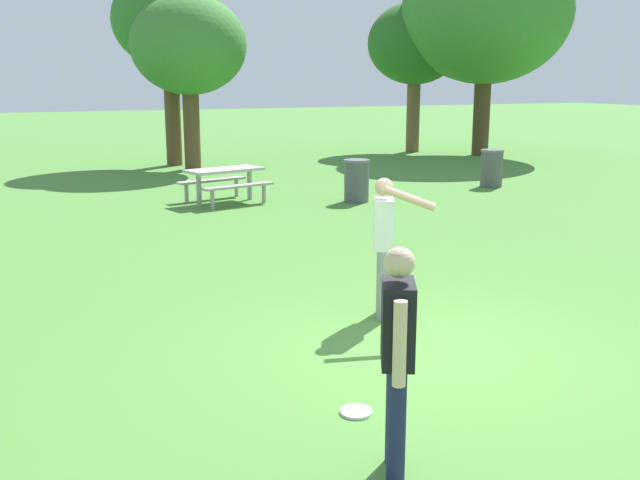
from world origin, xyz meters
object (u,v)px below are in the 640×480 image
Objects in this scene: person_thrower at (397,346)px; frisbee at (356,412)px; tree_far_right at (415,45)px; person_catcher at (384,237)px; picnic_table_far at (225,178)px; trash_can_further_along at (492,168)px; tree_broad_center at (189,46)px; trash_can_beside_table at (357,181)px; tree_slender_mid at (486,11)px; tree_tall_left at (169,22)px.

person_thrower reaches higher than frisbee.
person_thrower is 6.08× the size of frisbee.
person_thrower is 0.30× the size of tree_far_right.
person_catcher is 0.82× the size of picnic_table_far.
trash_can_further_along is (9.18, 10.04, 0.47)m from frisbee.
person_catcher is at bearing -94.91° from picnic_table_far.
person_thrower reaches higher than picnic_table_far.
person_catcher reaches higher than picnic_table_far.
frisbee is 17.57m from tree_broad_center.
trash_can_further_along is (7.73, 7.94, -0.48)m from person_catcher.
tree_slender_mid is (8.91, 7.27, 4.58)m from trash_can_beside_table.
person_thrower is at bearing -128.48° from tree_slender_mid.
picnic_table_far is 7.02m from trash_can_further_along.
trash_can_beside_table is 0.18× the size of tree_broad_center.
picnic_table_far is 2.07× the size of trash_can_beside_table.
person_catcher is at bearing 55.41° from frisbee.
frisbee is at bearing -101.63° from picnic_table_far.
person_catcher is 20.07m from tree_far_right.
trash_can_further_along is (9.35, 10.97, -0.46)m from person_thrower.
trash_can_beside_table is 0.17× the size of tree_far_right.
tree_far_right reaches higher than person_thrower.
trash_can_beside_table is at bearing 63.78° from person_thrower.
tree_tall_left reaches higher than tree_broad_center.
tree_far_right reaches higher than frisbee.
tree_broad_center reaches higher than picnic_table_far.
tree_tall_left is 0.79× the size of tree_slender_mid.
tree_broad_center is at bearing 103.54° from trash_can_beside_table.
tree_tall_left is at bearing -176.68° from tree_far_right.
trash_can_beside_table is (2.75, -1.15, -0.08)m from picnic_table_far.
person_catcher is 11.10m from trash_can_further_along.
person_catcher is 8.12m from trash_can_beside_table.
tree_slender_mid is (1.62, -2.07, 1.09)m from tree_far_right.
tree_broad_center is at bearing 83.53° from person_catcher.
person_thrower is 1.71× the size of trash_can_further_along.
tree_far_right is at bearing 57.83° from person_thrower.
trash_can_further_along is 11.07m from tree_tall_left.
picnic_table_far is at bearing -95.21° from tree_tall_left.
tree_far_right is 2.84m from tree_slender_mid.
tree_slender_mid is (10.71, -0.19, 1.38)m from tree_broad_center.
trash_can_beside_table is (5.10, 10.35, -0.46)m from person_thrower.
trash_can_further_along is (4.26, 0.62, 0.00)m from trash_can_beside_table.
tree_broad_center reaches higher than trash_can_further_along.
tree_tall_left is at bearing 127.61° from trash_can_further_along.
person_catcher is 6.08× the size of frisbee.
person_catcher is 0.27× the size of tree_tall_left.
tree_slender_mid is (12.38, 14.60, 4.10)m from person_catcher.
trash_can_beside_table is (4.92, 9.43, 0.47)m from frisbee.
trash_can_beside_table is 1.00× the size of trash_can_further_along.
frisbee is at bearing -123.05° from tree_far_right.
picnic_table_far is at bearing 85.09° from person_catcher.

